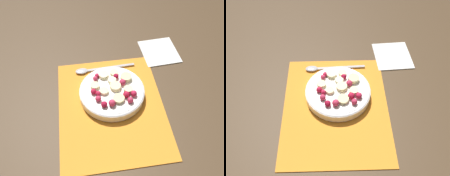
% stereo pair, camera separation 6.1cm
% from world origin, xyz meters
% --- Properties ---
extents(ground_plane, '(3.00, 3.00, 0.00)m').
position_xyz_m(ground_plane, '(0.00, 0.00, 0.00)').
color(ground_plane, '#4C3823').
extents(placemat, '(0.42, 0.33, 0.01)m').
position_xyz_m(placemat, '(0.00, 0.00, 0.00)').
color(placemat, orange).
rests_on(placemat, ground_plane).
extents(fruit_bowl, '(0.21, 0.21, 0.05)m').
position_xyz_m(fruit_bowl, '(-0.04, 0.01, 0.03)').
color(fruit_bowl, white).
rests_on(fruit_bowl, placemat).
extents(spoon, '(0.03, 0.21, 0.01)m').
position_xyz_m(spoon, '(-0.17, -0.04, 0.01)').
color(spoon, '#B2B2B7').
rests_on(spoon, placemat).
extents(napkin, '(0.15, 0.14, 0.01)m').
position_xyz_m(napkin, '(-0.23, 0.22, 0.00)').
color(napkin, white).
rests_on(napkin, ground_plane).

